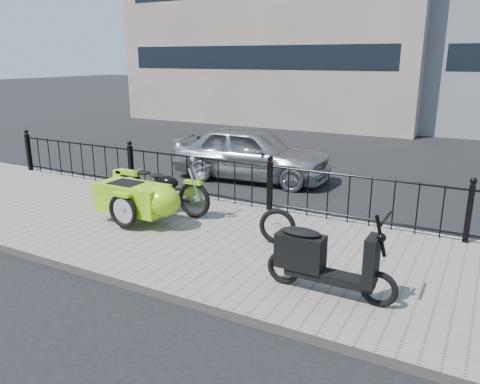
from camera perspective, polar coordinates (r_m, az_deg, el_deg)
The scene contains 8 objects.
ground at distance 8.16m, azimuth -0.33°, elevation -5.44°, with size 120.00×120.00×0.00m, color black.
sidewalk at distance 7.74m, azimuth -2.14°, elevation -6.21°, with size 30.00×3.80×0.12m, color gray.
curb at distance 9.35m, azimuth 3.96°, elevation -2.25°, with size 30.00×0.10×0.12m, color gray.
iron_fence at distance 9.07m, azimuth 3.65°, elevation 0.67°, with size 14.11×0.11×1.08m.
motorcycle_sidecar at distance 8.54m, azimuth -11.39°, elevation -0.55°, with size 2.28×1.48×0.98m.
scooter at distance 5.98m, azimuth 9.81°, elevation -8.14°, with size 1.69×0.49×1.14m.
spare_tire at distance 7.45m, azimuth 4.58°, elevation -4.20°, with size 0.59×0.59×0.08m, color black.
sedan_car at distance 11.80m, azimuth 1.44°, elevation 4.76°, with size 1.61×3.99×1.36m, color #A3A5A9.
Camera 1 is at (3.69, -6.64, 2.99)m, focal length 35.00 mm.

